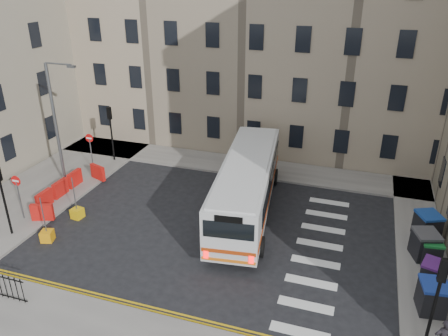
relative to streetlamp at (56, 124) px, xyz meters
The scene contains 20 objects.
ground 13.85m from the streetlamp, ahead, with size 120.00×120.00×0.00m, color black.
pavement_north 10.52m from the streetlamp, 43.32° to the left, with size 36.00×3.20×0.15m, color slate.
pavement_east 22.50m from the streetlamp, ahead, with size 2.40×26.00×0.15m, color slate.
pavement_west 4.49m from the streetlamp, 135.00° to the right, with size 6.00×22.00×0.15m, color slate.
terrace_north 15.38m from the streetlamp, 66.04° to the left, with size 38.30×10.80×17.20m.
traffic_light_east 22.91m from the streetlamp, 19.15° to the right, with size 0.28×0.22×4.10m.
traffic_light_nw 4.84m from the streetlamp, 77.47° to the left, with size 0.28×0.22×4.10m.
traffic_light_sw 6.26m from the streetlamp, 80.54° to the right, with size 0.28×0.22×4.10m.
streetlamp is the anchor object (origin of this frame).
no_entry_north 3.41m from the streetlamp, 78.69° to the left, with size 0.60×0.08×3.00m.
no_entry_south 5.06m from the streetlamp, 83.66° to the right, with size 0.60×0.08×3.00m.
roadworks_barriers 4.15m from the streetlamp, 52.28° to the right, with size 1.66×6.26×1.00m.
bus 12.65m from the streetlamp, ahead, with size 4.24×12.16×3.24m.
wheelie_bin_a 22.87m from the streetlamp, 13.27° to the right, with size 1.24×1.37×1.37m.
wheelie_bin_b 22.72m from the streetlamp, ahead, with size 1.22×1.31×1.20m.
wheelie_bin_c 22.60m from the streetlamp, ahead, with size 1.06×1.18×1.19m.
wheelie_bin_d 22.32m from the streetlamp, ahead, with size 1.45×1.56×1.41m.
wheelie_bin_e 22.57m from the streetlamp, ahead, with size 1.53×1.61×1.40m.
bollard_yellow 6.14m from the streetlamp, 45.23° to the right, with size 0.60×0.60×0.60m, color gold.
bollard_chevron 7.74m from the streetlamp, 61.35° to the right, with size 0.60×0.60×0.60m, color orange.
Camera 1 is at (5.24, -19.41, 13.28)m, focal length 35.00 mm.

